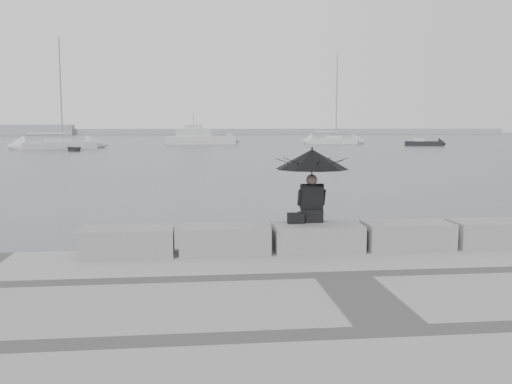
{
  "coord_description": "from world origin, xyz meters",
  "views": [
    {
      "loc": [
        -2.24,
        -10.49,
        2.8
      ],
      "look_at": [
        -0.75,
        3.0,
        1.19
      ],
      "focal_mm": 40.0,
      "sensor_mm": 36.0,
      "label": 1
    }
  ],
  "objects": [
    {
      "name": "sailboat_right",
      "position": [
        18.04,
        70.88,
        0.54
      ],
      "size": [
        7.01,
        3.11,
        12.9
      ],
      "rotation": [
        0.0,
        0.0,
        -0.11
      ],
      "color": "#BABABC",
      "rests_on": "ground"
    },
    {
      "name": "dinghy",
      "position": [
        -14.87,
        52.27,
        0.28
      ],
      "size": [
        3.57,
        2.56,
        0.56
      ],
      "primitive_type": "imported",
      "rotation": [
        0.0,
        0.0,
        0.4
      ],
      "color": "slate",
      "rests_on": "ground"
    },
    {
      "name": "distant_landmass",
      "position": [
        -8.14,
        154.51,
        0.9
      ],
      "size": [
        180.0,
        8.0,
        2.8
      ],
      "color": "#939698",
      "rests_on": "ground"
    },
    {
      "name": "motor_cruiser",
      "position": [
        -1.15,
        71.1,
        0.89
      ],
      "size": [
        9.98,
        3.68,
        4.5
      ],
      "rotation": [
        0.0,
        0.0,
        0.09
      ],
      "color": "#BABABC",
      "rests_on": "ground"
    },
    {
      "name": "stone_block_right",
      "position": [
        1.7,
        -0.45,
        0.75
      ],
      "size": [
        1.6,
        0.8,
        0.5
      ],
      "primitive_type": "cube",
      "color": "gray",
      "rests_on": "promenade"
    },
    {
      "name": "stone_block_far_left",
      "position": [
        -3.4,
        -0.45,
        0.75
      ],
      "size": [
        1.6,
        0.8,
        0.5
      ],
      "primitive_type": "cube",
      "color": "gray",
      "rests_on": "promenade"
    },
    {
      "name": "sailboat_left",
      "position": [
        -17.87,
        58.29,
        0.51
      ],
      "size": [
        8.67,
        5.86,
        12.9
      ],
      "rotation": [
        0.0,
        0.0,
        0.45
      ],
      "color": "#BABABC",
      "rests_on": "ground"
    },
    {
      "name": "bag",
      "position": [
        -0.38,
        -0.33,
        1.1
      ],
      "size": [
        0.3,
        0.17,
        0.19
      ],
      "primitive_type": "cube",
      "color": "black",
      "rests_on": "stone_block_centre"
    },
    {
      "name": "small_motorboat",
      "position": [
        28.42,
        62.81,
        0.32
      ],
      "size": [
        5.1,
        2.73,
        1.1
      ],
      "rotation": [
        0.0,
        0.0,
        -0.24
      ],
      "color": "black",
      "rests_on": "ground"
    },
    {
      "name": "stone_block_centre",
      "position": [
        0.0,
        -0.45,
        0.75
      ],
      "size": [
        1.6,
        0.8,
        0.5
      ],
      "primitive_type": "cube",
      "color": "gray",
      "rests_on": "promenade"
    },
    {
      "name": "stone_block_far_right",
      "position": [
        3.4,
        -0.45,
        0.75
      ],
      "size": [
        1.6,
        0.8,
        0.5
      ],
      "primitive_type": "cube",
      "color": "gray",
      "rests_on": "promenade"
    },
    {
      "name": "stone_block_left",
      "position": [
        -1.7,
        -0.45,
        0.75
      ],
      "size": [
        1.6,
        0.8,
        0.5
      ],
      "primitive_type": "cube",
      "color": "gray",
      "rests_on": "promenade"
    },
    {
      "name": "ground",
      "position": [
        0.0,
        0.0,
        0.0
      ],
      "size": [
        360.0,
        360.0,
        0.0
      ],
      "primitive_type": "plane",
      "color": "#3F4244",
      "rests_on": "ground"
    },
    {
      "name": "seated_person",
      "position": [
        -0.05,
        -0.17,
        2.04
      ],
      "size": [
        1.36,
        1.36,
        1.39
      ],
      "rotation": [
        0.0,
        0.0,
        0.01
      ],
      "color": "black",
      "rests_on": "stone_block_centre"
    }
  ]
}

